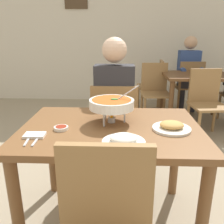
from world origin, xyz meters
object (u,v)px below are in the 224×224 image
Objects in this scene: chair_diner_main at (114,124)px; chair_bg_corner at (206,99)px; chair_bg_right at (155,83)px; patron_bg_left at (189,70)px; diner_main at (114,99)px; dining_table_far at (197,83)px; chair_bg_left at (189,84)px; sauce_dish at (61,128)px; dining_table_main at (111,143)px; rice_plate at (124,140)px; curry_bowl at (111,104)px; appetizer_plate at (172,127)px; chair_bg_window at (155,88)px.

chair_diner_main is 1.00× the size of chair_bg_corner.
patron_bg_left is (0.58, -0.00, 0.24)m from chair_bg_right.
dining_table_far is at bearing 50.40° from diner_main.
chair_bg_left is 0.69× the size of patron_bg_left.
sauce_dish is at bearing -111.21° from diner_main.
dining_table_far is at bearing 61.12° from dining_table_main.
chair_diner_main reaches higher than rice_plate.
chair_bg_right is (0.66, 2.06, -0.24)m from diner_main.
appetizer_plate is (0.38, -0.12, -0.11)m from curry_bowl.
dining_table_main is 1.29× the size of chair_bg_corner.
curry_bowl is 0.33× the size of dining_table_far.
patron_bg_left is at bearing 69.16° from rice_plate.
chair_bg_left and chair_bg_corner have the same top height.
chair_bg_right reaches higher than rice_plate.
patron_bg_left is at bearing 35.79° from chair_bg_window.
patron_bg_left reaches higher than dining_table_main.
chair_bg_window is (-0.60, 0.66, 0.00)m from chair_bg_corner.
chair_bg_corner reaches higher than dining_table_main.
chair_bg_window reaches higher than rice_plate.
dining_table_far is 0.76× the size of patron_bg_left.
dining_table_main is at bearing -90.00° from chair_diner_main.
diner_main is 1.92m from dining_table_far.
patron_bg_left is at bearing 87.78° from dining_table_far.
chair_bg_left is at bearing 65.44° from dining_table_main.
rice_plate is 0.27× the size of chair_bg_right.
chair_bg_right reaches higher than appetizer_plate.
curry_bowl is at bearing -90.14° from chair_diner_main.
chair_diner_main and chair_bg_window have the same top height.
curry_bowl is 0.37× the size of chair_bg_right.
chair_bg_right is (0.66, 2.80, -0.13)m from dining_table_main.
dining_table_far is (1.22, 1.51, 0.11)m from chair_diner_main.
chair_diner_main is 1.00× the size of chair_bg_right.
chair_bg_corner is 1.00× the size of chair_bg_window.
chair_bg_corner is at bearing 49.04° from sauce_dish.
chair_diner_main is at bearing -121.61° from chair_bg_left.
appetizer_plate is at bearing -62.87° from chair_diner_main.
dining_table_far is (0.84, 2.25, -0.16)m from appetizer_plate.
sauce_dish is at bearing -110.88° from chair_bg_window.
chair_bg_corner reaches higher than rice_plate.
sauce_dish reaches higher than dining_table_main.
rice_plate is at bearing -85.40° from diner_main.
appetizer_plate is at bearing -110.38° from dining_table_far.
chair_bg_corner is 0.89m from chair_bg_window.
chair_bg_corner reaches higher than sauce_dish.
chair_bg_left is (1.25, 2.73, -0.13)m from dining_table_main.
dining_table_far is (1.22, 1.47, -0.12)m from diner_main.
curry_bowl is at bearing 103.64° from rice_plate.
rice_plate is at bearing -114.78° from dining_table_far.
diner_main is 0.87m from appetizer_plate.
dining_table_far is 0.82m from chair_bg_right.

